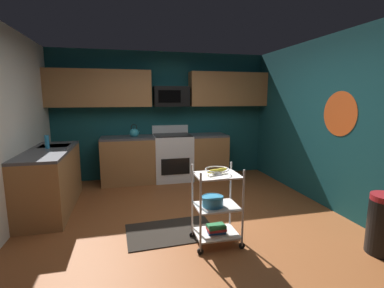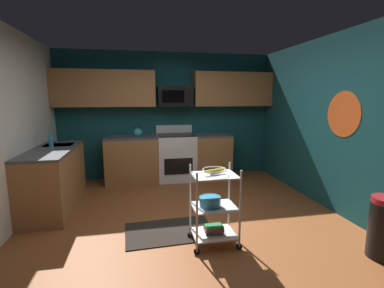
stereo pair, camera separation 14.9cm
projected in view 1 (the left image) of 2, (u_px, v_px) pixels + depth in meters
name	position (u px, v px, depth m)	size (l,w,h in m)	color
floor	(189.00, 225.00, 3.74)	(4.40, 4.80, 0.04)	brown
wall_back	(163.00, 116.00, 5.85)	(4.52, 0.06, 2.60)	#14474C
wall_right	(338.00, 124.00, 4.03)	(0.06, 4.80, 2.60)	#14474C
wall_flower_decal	(340.00, 114.00, 3.95)	(0.64, 0.64, 0.00)	#E5591E
counter_run	(128.00, 165.00, 5.07)	(3.46, 2.24, 0.92)	#9E6B3D
oven_range	(173.00, 157.00, 5.70)	(0.76, 0.65, 1.10)	white
upper_cabinets	(162.00, 89.00, 5.56)	(4.40, 0.33, 0.70)	#9E6B3D
microwave	(171.00, 96.00, 5.60)	(0.70, 0.39, 0.40)	black
rolling_cart	(217.00, 206.00, 3.17)	(0.55, 0.40, 0.91)	silver
fruit_bowl	(217.00, 170.00, 3.10)	(0.27, 0.27, 0.07)	silver
mixing_bowl_large	(213.00, 201.00, 3.15)	(0.25, 0.25, 0.11)	#338CBF
book_stack	(216.00, 229.00, 3.22)	(0.21, 0.15, 0.09)	#1E4C8C
kettle	(134.00, 133.00, 5.44)	(0.21, 0.18, 0.26)	teal
dish_soap_bottle	(47.00, 142.00, 4.18)	(0.06, 0.06, 0.20)	#2D8CBF
floor_rug	(171.00, 232.00, 3.51)	(1.10, 0.70, 0.01)	black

